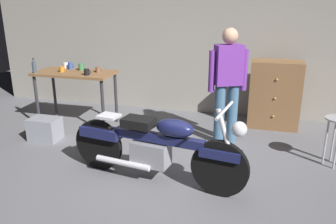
# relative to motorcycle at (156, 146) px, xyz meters

# --- Properties ---
(ground_plane) EXTENTS (12.00, 12.00, 0.00)m
(ground_plane) POSITION_rel_motorcycle_xyz_m (-0.02, -0.07, -0.45)
(ground_plane) COLOR slate
(back_wall) EXTENTS (8.00, 0.12, 3.10)m
(back_wall) POSITION_rel_motorcycle_xyz_m (-0.02, 2.73, 1.10)
(back_wall) COLOR gray
(back_wall) RESTS_ON ground_plane
(workbench) EXTENTS (1.30, 0.64, 0.90)m
(workbench) POSITION_rel_motorcycle_xyz_m (-1.83, 1.51, 0.34)
(workbench) COLOR brown
(workbench) RESTS_ON ground_plane
(motorcycle) EXTENTS (2.17, 0.67, 1.00)m
(motorcycle) POSITION_rel_motorcycle_xyz_m (0.00, 0.00, 0.00)
(motorcycle) COLOR black
(motorcycle) RESTS_ON ground_plane
(person_standing) EXTENTS (0.52, 0.36, 1.67)m
(person_standing) POSITION_rel_motorcycle_xyz_m (0.66, 1.37, 0.48)
(person_standing) COLOR #426886
(person_standing) RESTS_ON ground_plane
(wooden_dresser) EXTENTS (0.80, 0.47, 1.10)m
(wooden_dresser) POSITION_rel_motorcycle_xyz_m (1.36, 2.23, 0.10)
(wooden_dresser) COLOR brown
(wooden_dresser) RESTS_ON ground_plane
(storage_bin) EXTENTS (0.44, 0.32, 0.34)m
(storage_bin) POSITION_rel_motorcycle_xyz_m (-1.98, 0.76, -0.28)
(storage_bin) COLOR gray
(storage_bin) RESTS_ON ground_plane
(mug_orange_travel) EXTENTS (0.11, 0.08, 0.09)m
(mug_orange_travel) POSITION_rel_motorcycle_xyz_m (-2.02, 1.45, 0.49)
(mug_orange_travel) COLOR orange
(mug_orange_travel) RESTS_ON workbench
(mug_brown_stoneware) EXTENTS (0.11, 0.08, 0.09)m
(mug_brown_stoneware) POSITION_rel_motorcycle_xyz_m (-1.45, 1.59, 0.49)
(mug_brown_stoneware) COLOR brown
(mug_brown_stoneware) RESTS_ON workbench
(mug_white_ceramic) EXTENTS (0.12, 0.08, 0.10)m
(mug_white_ceramic) POSITION_rel_motorcycle_xyz_m (-2.13, 1.75, 0.50)
(mug_white_ceramic) COLOR white
(mug_white_ceramic) RESTS_ON workbench
(mug_black_matte) EXTENTS (0.12, 0.08, 0.10)m
(mug_black_matte) POSITION_rel_motorcycle_xyz_m (-1.52, 1.34, 0.50)
(mug_black_matte) COLOR black
(mug_black_matte) RESTS_ON workbench
(mug_green_speckled) EXTENTS (0.12, 0.08, 0.11)m
(mug_green_speckled) POSITION_rel_motorcycle_xyz_m (-1.79, 1.66, 0.51)
(mug_green_speckled) COLOR #3D7F4C
(mug_green_speckled) RESTS_ON workbench
(mug_blue_enamel) EXTENTS (0.11, 0.07, 0.11)m
(mug_blue_enamel) POSITION_rel_motorcycle_xyz_m (-2.01, 1.70, 0.51)
(mug_blue_enamel) COLOR #2D51AD
(mug_blue_enamel) RESTS_ON workbench
(bottle) EXTENTS (0.06, 0.06, 0.24)m
(bottle) POSITION_rel_motorcycle_xyz_m (-2.41, 1.28, 0.55)
(bottle) COLOR #3F4C59
(bottle) RESTS_ON workbench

